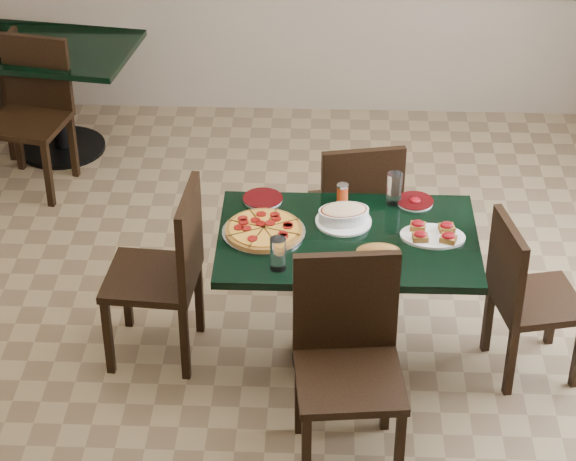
{
  "coord_description": "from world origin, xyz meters",
  "views": [
    {
      "loc": [
        0.26,
        -4.54,
        3.67
      ],
      "look_at": [
        0.08,
        0.0,
        0.73
      ],
      "focal_mm": 70.0,
      "sensor_mm": 36.0,
      "label": 1
    }
  ],
  "objects_px": {
    "back_table": "(54,79)",
    "chair_far": "(357,207)",
    "chair_left": "(168,266)",
    "bruschetta_platter": "(433,233)",
    "pepperoni_pizza": "(264,230)",
    "back_chair_near": "(33,105)",
    "bread_basket": "(378,254)",
    "chair_near": "(348,351)",
    "chair_right": "(523,291)",
    "lasagna_casserole": "(344,214)",
    "main_table": "(347,268)"
  },
  "relations": [
    {
      "from": "chair_left",
      "to": "bruschetta_platter",
      "type": "relative_size",
      "value": 2.89
    },
    {
      "from": "chair_near",
      "to": "lasagna_casserole",
      "type": "xyz_separation_m",
      "value": [
        -0.02,
        0.75,
        0.23
      ]
    },
    {
      "from": "back_chair_near",
      "to": "pepperoni_pizza",
      "type": "xyz_separation_m",
      "value": [
        1.55,
        -1.73,
        0.23
      ]
    },
    {
      "from": "pepperoni_pizza",
      "to": "bread_basket",
      "type": "relative_size",
      "value": 1.86
    },
    {
      "from": "chair_left",
      "to": "back_chair_near",
      "type": "height_order",
      "value": "chair_left"
    },
    {
      "from": "back_table",
      "to": "chair_far",
      "type": "distance_m",
      "value": 2.48
    },
    {
      "from": "back_chair_near",
      "to": "bread_basket",
      "type": "relative_size",
      "value": 4.42
    },
    {
      "from": "chair_far",
      "to": "bruschetta_platter",
      "type": "distance_m",
      "value": 0.76
    },
    {
      "from": "chair_right",
      "to": "lasagna_casserole",
      "type": "xyz_separation_m",
      "value": [
        -0.88,
        0.17,
        0.31
      ]
    },
    {
      "from": "bruschetta_platter",
      "to": "chair_near",
      "type": "bearing_deg",
      "value": -116.77
    },
    {
      "from": "main_table",
      "to": "bread_basket",
      "type": "relative_size",
      "value": 5.78
    },
    {
      "from": "back_chair_near",
      "to": "chair_far",
      "type": "bearing_deg",
      "value": -17.08
    },
    {
      "from": "chair_far",
      "to": "pepperoni_pizza",
      "type": "distance_m",
      "value": 0.81
    },
    {
      "from": "bread_basket",
      "to": "pepperoni_pizza",
      "type": "bearing_deg",
      "value": 153.01
    },
    {
      "from": "back_chair_near",
      "to": "bruschetta_platter",
      "type": "relative_size",
      "value": 2.87
    },
    {
      "from": "pepperoni_pizza",
      "to": "chair_left",
      "type": "bearing_deg",
      "value": 178.37
    },
    {
      "from": "back_table",
      "to": "chair_far",
      "type": "bearing_deg",
      "value": -29.34
    },
    {
      "from": "chair_far",
      "to": "back_table",
      "type": "bearing_deg",
      "value": -48.78
    },
    {
      "from": "chair_left",
      "to": "bruschetta_platter",
      "type": "distance_m",
      "value": 1.3
    },
    {
      "from": "chair_near",
      "to": "pepperoni_pizza",
      "type": "relative_size",
      "value": 2.48
    },
    {
      "from": "chair_left",
      "to": "pepperoni_pizza",
      "type": "bearing_deg",
      "value": 92.75
    },
    {
      "from": "chair_right",
      "to": "bread_basket",
      "type": "height_order",
      "value": "chair_right"
    },
    {
      "from": "lasagna_casserole",
      "to": "chair_right",
      "type": "bearing_deg",
      "value": -21.97
    },
    {
      "from": "pepperoni_pizza",
      "to": "bread_basket",
      "type": "bearing_deg",
      "value": -22.16
    },
    {
      "from": "main_table",
      "to": "back_table",
      "type": "height_order",
      "value": "same"
    },
    {
      "from": "chair_right",
      "to": "back_table",
      "type": "bearing_deg",
      "value": 39.44
    },
    {
      "from": "main_table",
      "to": "chair_near",
      "type": "relative_size",
      "value": 1.25
    },
    {
      "from": "chair_left",
      "to": "pepperoni_pizza",
      "type": "relative_size",
      "value": 2.38
    },
    {
      "from": "chair_right",
      "to": "lasagna_casserole",
      "type": "bearing_deg",
      "value": 67.15
    },
    {
      "from": "chair_right",
      "to": "back_chair_near",
      "type": "xyz_separation_m",
      "value": [
        -2.8,
        1.78,
        0.05
      ]
    },
    {
      "from": "back_table",
      "to": "chair_right",
      "type": "height_order",
      "value": "chair_right"
    },
    {
      "from": "chair_left",
      "to": "bread_basket",
      "type": "height_order",
      "value": "chair_left"
    },
    {
      "from": "bread_basket",
      "to": "back_table",
      "type": "bearing_deg",
      "value": 126.06
    },
    {
      "from": "chair_near",
      "to": "bruschetta_platter",
      "type": "relative_size",
      "value": 3.01
    },
    {
      "from": "lasagna_casserole",
      "to": "bruschetta_platter",
      "type": "bearing_deg",
      "value": -26.89
    },
    {
      "from": "chair_near",
      "to": "chair_right",
      "type": "relative_size",
      "value": 1.15
    },
    {
      "from": "chair_far",
      "to": "bread_basket",
      "type": "xyz_separation_m",
      "value": [
        0.08,
        -0.84,
        0.27
      ]
    },
    {
      "from": "chair_near",
      "to": "pepperoni_pizza",
      "type": "height_order",
      "value": "chair_near"
    },
    {
      "from": "back_table",
      "to": "chair_right",
      "type": "bearing_deg",
      "value": -30.14
    },
    {
      "from": "chair_near",
      "to": "chair_far",
      "type": "bearing_deg",
      "value": 81.3
    },
    {
      "from": "pepperoni_pizza",
      "to": "bruschetta_platter",
      "type": "relative_size",
      "value": 1.21
    },
    {
      "from": "pepperoni_pizza",
      "to": "lasagna_casserole",
      "type": "relative_size",
      "value": 1.47
    },
    {
      "from": "back_chair_near",
      "to": "lasagna_casserole",
      "type": "bearing_deg",
      "value": -28.22
    },
    {
      "from": "chair_near",
      "to": "bread_basket",
      "type": "height_order",
      "value": "chair_near"
    },
    {
      "from": "chair_right",
      "to": "bruschetta_platter",
      "type": "bearing_deg",
      "value": 71.89
    },
    {
      "from": "main_table",
      "to": "lasagna_casserole",
      "type": "relative_size",
      "value": 4.55
    },
    {
      "from": "chair_near",
      "to": "pepperoni_pizza",
      "type": "distance_m",
      "value": 0.79
    },
    {
      "from": "chair_left",
      "to": "chair_far",
      "type": "bearing_deg",
      "value": 127.51
    },
    {
      "from": "chair_near",
      "to": "bread_basket",
      "type": "xyz_separation_m",
      "value": [
        0.14,
        0.42,
        0.23
      ]
    },
    {
      "from": "main_table",
      "to": "chair_far",
      "type": "distance_m",
      "value": 0.64
    }
  ]
}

